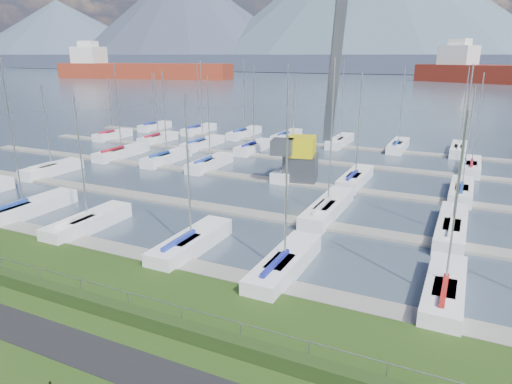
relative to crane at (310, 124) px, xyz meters
The scene contains 10 objects.
path 31.85m from the crane, 86.73° to the right, with size 160.00×2.00×0.04m, color black.
water 231.73m from the crane, 89.56° to the left, with size 800.00×540.00×0.20m, color #3C4958.
hedge 29.23m from the crane, 86.44° to the right, with size 80.00×0.70×0.70m, color #223513.
fence 28.70m from the crane, 86.39° to the right, with size 0.04×0.04×80.00m, color gray.
foothill 301.66m from the crane, 89.66° to the left, with size 900.00×80.00×12.00m, color #3D4459.
mountains 378.65m from the crane, 88.61° to the left, with size 1190.00×360.00×115.00m.
docks 6.28m from the crane, 52.67° to the right, with size 90.00×41.60×0.25m.
crane is the anchor object (origin of this frame).
cargo_ship_west 217.10m from the crane, 133.87° to the left, with size 94.96×35.49×21.50m.
sailboat_fleet 2.36m from the crane, 10.63° to the left, with size 75.55×49.30×13.58m.
Camera 1 is at (12.70, -14.72, 11.93)m, focal length 32.00 mm.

